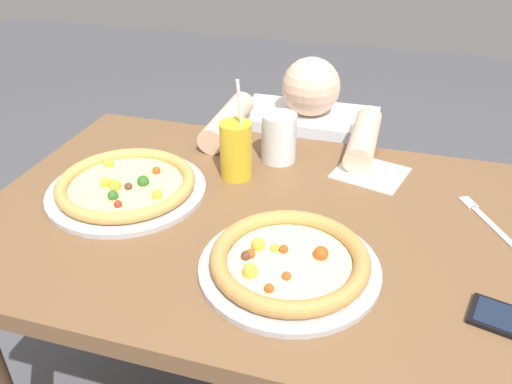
{
  "coord_description": "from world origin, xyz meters",
  "views": [
    {
      "loc": [
        0.22,
        -0.87,
        1.37
      ],
      "look_at": [
        -0.05,
        0.04,
        0.78
      ],
      "focal_mm": 36.2,
      "sensor_mm": 36.0,
      "label": 1
    }
  ],
  "objects_px": {
    "pizza_near": "(289,262)",
    "fork": "(486,220)",
    "diner_seated": "(304,206)",
    "pizza_far": "(126,186)",
    "water_cup_clear": "(279,137)",
    "drink_cup_colored": "(236,150)"
  },
  "relations": [
    {
      "from": "pizza_far",
      "to": "fork",
      "type": "distance_m",
      "value": 0.79
    },
    {
      "from": "drink_cup_colored",
      "to": "diner_seated",
      "type": "bearing_deg",
      "value": 78.88
    },
    {
      "from": "pizza_near",
      "to": "fork",
      "type": "relative_size",
      "value": 1.79
    },
    {
      "from": "pizza_near",
      "to": "water_cup_clear",
      "type": "bearing_deg",
      "value": 106.88
    },
    {
      "from": "water_cup_clear",
      "to": "pizza_far",
      "type": "bearing_deg",
      "value": -138.95
    },
    {
      "from": "pizza_near",
      "to": "pizza_far",
      "type": "bearing_deg",
      "value": 159.06
    },
    {
      "from": "water_cup_clear",
      "to": "fork",
      "type": "xyz_separation_m",
      "value": [
        0.49,
        -0.14,
        -0.06
      ]
    },
    {
      "from": "pizza_far",
      "to": "water_cup_clear",
      "type": "relative_size",
      "value": 2.94
    },
    {
      "from": "pizza_near",
      "to": "water_cup_clear",
      "type": "distance_m",
      "value": 0.43
    },
    {
      "from": "pizza_far",
      "to": "water_cup_clear",
      "type": "distance_m",
      "value": 0.39
    },
    {
      "from": "water_cup_clear",
      "to": "fork",
      "type": "height_order",
      "value": "water_cup_clear"
    },
    {
      "from": "pizza_far",
      "to": "diner_seated",
      "type": "relative_size",
      "value": 0.39
    },
    {
      "from": "diner_seated",
      "to": "pizza_far",
      "type": "bearing_deg",
      "value": -117.22
    },
    {
      "from": "pizza_far",
      "to": "water_cup_clear",
      "type": "bearing_deg",
      "value": 41.05
    },
    {
      "from": "diner_seated",
      "to": "pizza_near",
      "type": "bearing_deg",
      "value": -81.39
    },
    {
      "from": "fork",
      "to": "diner_seated",
      "type": "height_order",
      "value": "diner_seated"
    },
    {
      "from": "water_cup_clear",
      "to": "fork",
      "type": "bearing_deg",
      "value": -16.14
    },
    {
      "from": "drink_cup_colored",
      "to": "fork",
      "type": "xyz_separation_m",
      "value": [
        0.56,
        -0.03,
        -0.07
      ]
    },
    {
      "from": "pizza_far",
      "to": "water_cup_clear",
      "type": "height_order",
      "value": "water_cup_clear"
    },
    {
      "from": "water_cup_clear",
      "to": "diner_seated",
      "type": "height_order",
      "value": "diner_seated"
    },
    {
      "from": "pizza_near",
      "to": "diner_seated",
      "type": "bearing_deg",
      "value": 98.61
    },
    {
      "from": "pizza_near",
      "to": "fork",
      "type": "distance_m",
      "value": 0.45
    }
  ]
}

